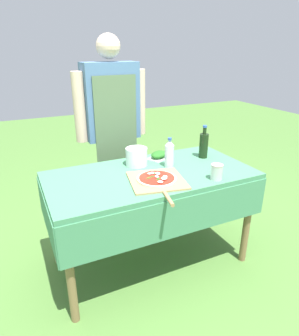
{
  "coord_description": "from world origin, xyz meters",
  "views": [
    {
      "loc": [
        -0.87,
        -1.8,
        1.63
      ],
      "look_at": [
        -0.01,
        0.0,
        0.82
      ],
      "focal_mm": 32.0,
      "sensor_mm": 36.0,
      "label": 1
    }
  ],
  "objects": [
    {
      "name": "oil_bottle",
      "position": [
        0.53,
        0.11,
        0.89
      ],
      "size": [
        0.07,
        0.07,
        0.27
      ],
      "color": "black",
      "rests_on": "prep_table"
    },
    {
      "name": "sauce_jar",
      "position": [
        0.36,
        -0.3,
        0.83
      ],
      "size": [
        0.08,
        0.08,
        0.11
      ],
      "color": "silver",
      "rests_on": "prep_table"
    },
    {
      "name": "pizza_on_peel",
      "position": [
        -0.03,
        -0.16,
        0.8
      ],
      "size": [
        0.43,
        0.57,
        0.05
      ],
      "rotation": [
        0.0,
        0.0,
        -0.21
      ],
      "color": "tan",
      "rests_on": "prep_table"
    },
    {
      "name": "prep_table",
      "position": [
        0.0,
        0.0,
        0.68
      ],
      "size": [
        1.51,
        0.76,
        0.78
      ],
      "color": "#478960",
      "rests_on": "ground"
    },
    {
      "name": "herb_container",
      "position": [
        0.2,
        0.25,
        0.81
      ],
      "size": [
        0.23,
        0.2,
        0.06
      ],
      "rotation": [
        0.0,
        0.0,
        0.49
      ],
      "color": "silver",
      "rests_on": "prep_table"
    },
    {
      "name": "person_cook",
      "position": [
        -0.05,
        0.7,
        1.03
      ],
      "size": [
        0.65,
        0.22,
        1.74
      ],
      "rotation": [
        0.0,
        0.0,
        3.17
      ],
      "color": "#70604C",
      "rests_on": "ground"
    },
    {
      "name": "water_bottle",
      "position": [
        0.18,
        0.05,
        0.89
      ],
      "size": [
        0.07,
        0.07,
        0.23
      ],
      "color": "silver",
      "rests_on": "prep_table"
    },
    {
      "name": "ground_plane",
      "position": [
        0.0,
        0.0,
        0.0
      ],
      "size": [
        12.0,
        12.0,
        0.0
      ],
      "primitive_type": "plane",
      "color": "#517F38"
    },
    {
      "name": "mixing_tub",
      "position": [
        -0.03,
        0.19,
        0.85
      ],
      "size": [
        0.17,
        0.17,
        0.14
      ],
      "primitive_type": "cylinder",
      "color": "silver",
      "rests_on": "prep_table"
    }
  ]
}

